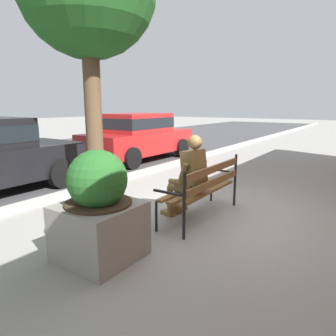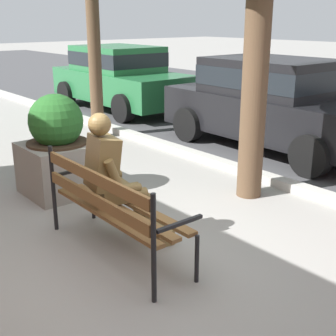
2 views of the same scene
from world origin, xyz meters
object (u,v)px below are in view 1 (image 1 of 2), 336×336
park_bench (204,186)px  bronze_statue_seated (187,179)px  concrete_planter (99,211)px  parked_car_red (138,135)px

park_bench → bronze_statue_seated: (-0.19, 0.21, 0.12)m
bronze_statue_seated → concrete_planter: 1.70m
parked_car_red → concrete_planter: bearing=-144.0°
park_bench → parked_car_red: 5.64m
park_bench → parked_car_red: (3.57, 4.36, 0.30)m
park_bench → bronze_statue_seated: size_ratio=1.32×
bronze_statue_seated → parked_car_red: (3.75, 4.15, 0.17)m
concrete_planter → parked_car_red: parked_car_red is taller
bronze_statue_seated → concrete_planter: bearing=173.2°
bronze_statue_seated → concrete_planter: (-1.69, 0.20, -0.08)m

